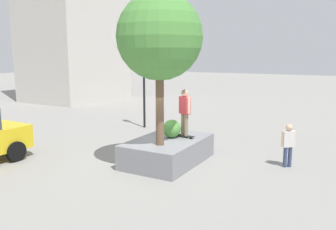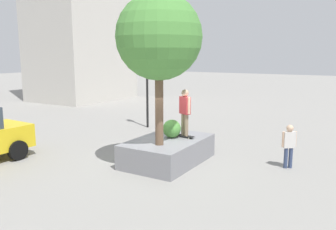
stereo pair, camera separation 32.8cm
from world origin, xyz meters
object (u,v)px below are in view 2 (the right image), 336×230
Objects in this scene: traffic_light_corner at (147,68)px; bystander_watching at (289,143)px; skateboard at (185,136)px; planter_ledge at (168,151)px; skateboarder at (185,109)px; plaza_tree at (159,37)px.

bystander_watching is at bearing -111.17° from traffic_light_corner.
skateboard is at bearing 105.81° from bystander_watching.
bystander_watching is at bearing -74.19° from skateboard.
planter_ledge is 0.85m from skateboard.
traffic_light_corner is at bearing 41.17° from planter_ledge.
skateboard is 0.48× the size of skateboarder.
traffic_light_corner is at bearing 37.67° from plaza_tree.
bystander_watching is (1.01, -3.55, -0.03)m from skateboard.
plaza_tree is at bearing 169.42° from skateboarder.
plaza_tree reaches higher than skateboarder.
planter_ledge is 2.21× the size of bystander_watching.
planter_ledge is at bearing 146.85° from skateboard.
skateboard is 0.18× the size of traffic_light_corner.
traffic_light_corner is (4.69, 4.11, 2.77)m from planter_ledge.
bystander_watching is (-3.11, -8.03, -2.31)m from traffic_light_corner.
traffic_light_corner is 8.92m from bystander_watching.
planter_ledge is at bearing 8.95° from plaza_tree.
plaza_tree is 3.80m from skateboard.
plaza_tree reaches higher than planter_ledge.
skateboard is 0.54× the size of bystander_watching.
plaza_tree is at bearing -171.05° from planter_ledge.
traffic_light_corner is (4.12, 4.48, 2.28)m from skateboard.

